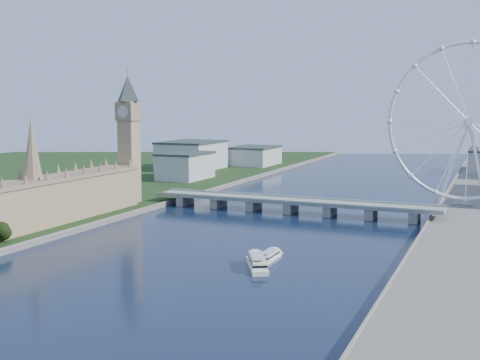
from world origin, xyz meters
The scene contains 7 objects.
parliament_range centered at (-128.00, 170.00, 18.48)m, with size 24.00×200.00×70.00m.
big_ben centered at (-128.00, 278.00, 66.57)m, with size 20.02×20.02×110.00m.
westminster_bridge centered at (0.00, 300.00, 6.63)m, with size 220.00×22.00×9.50m.
london_eye centered at (119.98, 355.08, 67.52)m, with size 113.60×39.12×124.30m.
city_skyline centered at (39.22, 560.08, 16.96)m, with size 505.00×280.00×32.00m.
tour_boat_near centered at (34.24, 144.93, 0.00)m, with size 8.34×32.47×7.20m, color #EEF3CA, non-canonical shape.
tour_boat_far centered at (34.31, 161.90, 0.00)m, with size 6.36×25.12×5.50m, color white, non-canonical shape.
Camera 1 is at (140.71, -123.89, 79.85)m, focal length 45.00 mm.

